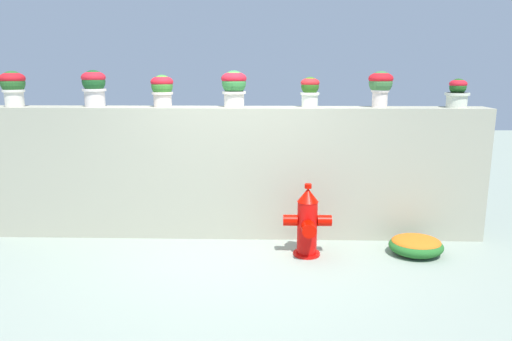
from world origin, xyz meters
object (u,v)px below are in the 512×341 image
Objects in this scene: potted_plant_0 at (13,85)px; potted_plant_3 at (234,85)px; potted_plant_1 at (94,85)px; potted_plant_6 at (457,93)px; fire_hydrant at (307,223)px; potted_plant_2 at (162,88)px; flower_bush_left at (416,245)px; potted_plant_5 at (381,84)px; potted_plant_4 at (310,89)px.

potted_plant_3 reaches higher than potted_plant_0.
potted_plant_1 is 1.01× the size of potted_plant_3.
fire_hydrant is (-1.85, -0.69, -1.46)m from potted_plant_6.
potted_plant_3 reaches higher than potted_plant_6.
potted_plant_2 is 0.46× the size of fire_hydrant.
potted_plant_0 is 4.03m from fire_hydrant.
potted_plant_6 is (2.74, -0.01, -0.08)m from potted_plant_3.
fire_hydrant is 1.36× the size of flower_bush_left.
potted_plant_5 is 0.52× the size of fire_hydrant.
fire_hydrant is at bearing -21.45° from potted_plant_2.
potted_plant_0 is 5.51m from potted_plant_6.
potted_plant_3 is 0.52× the size of fire_hydrant.
potted_plant_5 is at bearing 0.59° from potted_plant_0.
potted_plant_3 is 1.27× the size of potted_plant_6.
potted_plant_0 is at bearing -179.41° from potted_plant_5.
potted_plant_3 reaches higher than potted_plant_2.
potted_plant_0 reaches higher than potted_plant_2.
potted_plant_2 is at bearing 179.84° from potted_plant_6.
potted_plant_1 is at bearing 170.32° from flower_bush_left.
potted_plant_0 is 1.12× the size of potted_plant_2.
potted_plant_3 is at bearing -178.59° from potted_plant_4.
potted_plant_0 reaches higher than potted_plant_6.
potted_plant_6 is at bearing -0.57° from potted_plant_1.
potted_plant_2 is 0.88× the size of potted_plant_3.
potted_plant_5 is at bearing 38.33° from fire_hydrant.
flower_bush_left is at bearing -28.18° from potted_plant_4.
potted_plant_3 is 0.71× the size of flower_bush_left.
potted_plant_3 is 0.94m from potted_plant_4.
potted_plant_2 is (1.87, 0.02, -0.04)m from potted_plant_0.
potted_plant_0 is 1.00m from potted_plant_1.
potted_plant_3 is 1.01× the size of potted_plant_5.
potted_plant_4 is at bearing 0.64° from potted_plant_0.
fire_hydrant is (3.65, -0.68, -1.55)m from potted_plant_0.
potted_plant_2 is at bearing -179.29° from potted_plant_4.
potted_plant_0 is at bearing 169.43° from fire_hydrant.
potted_plant_6 is at bearing -0.16° from potted_plant_2.
potted_plant_1 is at bearing 3.09° from potted_plant_0.
potted_plant_1 is at bearing 178.84° from potted_plant_3.
potted_plant_6 is 2.46m from fire_hydrant.
potted_plant_2 is 1.84m from potted_plant_4.
potted_plant_4 is 2.25m from flower_bush_left.
potted_plant_4 is at bearing 85.67° from fire_hydrant.
potted_plant_0 is 1.87m from potted_plant_2.
potted_plant_4 is at bearing 0.71° from potted_plant_2.
potted_plant_2 is at bearing 158.55° from fire_hydrant.
fire_hydrant is (-0.92, -0.73, -1.56)m from potted_plant_5.
potted_plant_1 is 1.76m from potted_plant_3.
potted_plant_5 is 0.94m from potted_plant_6.
potted_plant_5 is at bearing 0.40° from potted_plant_4.
potted_plant_5 is at bearing 118.61° from flower_bush_left.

